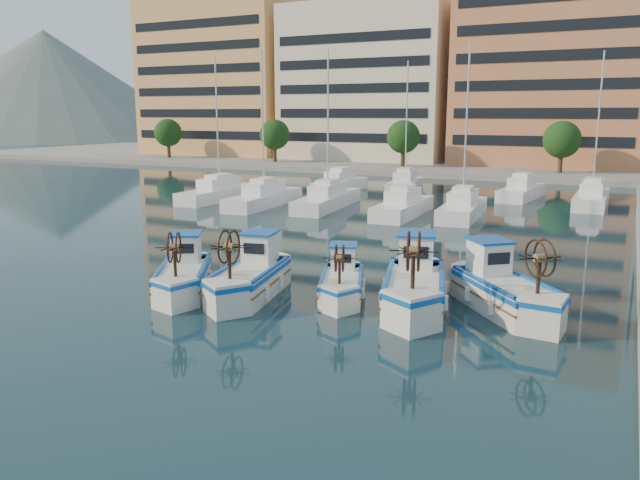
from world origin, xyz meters
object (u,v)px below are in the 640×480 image
at_px(fishing_boat_d, 415,283).
at_px(fishing_boat_a, 184,273).
at_px(fishing_boat_c, 342,280).
at_px(fishing_boat_e, 503,288).
at_px(fishing_boat_b, 251,275).

bearing_deg(fishing_boat_d, fishing_boat_a, 178.12).
bearing_deg(fishing_boat_c, fishing_boat_d, -20.54).
height_order(fishing_boat_c, fishing_boat_e, fishing_boat_e).
relative_size(fishing_boat_d, fishing_boat_e, 1.10).
distance_m(fishing_boat_c, fishing_boat_e, 5.99).
height_order(fishing_boat_b, fishing_boat_e, fishing_boat_e).
xyz_separation_m(fishing_boat_a, fishing_boat_b, (2.68, 0.73, 0.05)).
xyz_separation_m(fishing_boat_c, fishing_boat_d, (2.90, 0.03, 0.23)).
xyz_separation_m(fishing_boat_d, fishing_boat_e, (3.00, 0.96, -0.05)).
height_order(fishing_boat_d, fishing_boat_e, fishing_boat_d).
bearing_deg(fishing_boat_b, fishing_boat_a, -176.56).
distance_m(fishing_boat_a, fishing_boat_b, 2.78).
xyz_separation_m(fishing_boat_a, fishing_boat_c, (5.94, 2.15, -0.10)).
relative_size(fishing_boat_c, fishing_boat_e, 0.83).
distance_m(fishing_boat_a, fishing_boat_e, 12.25).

